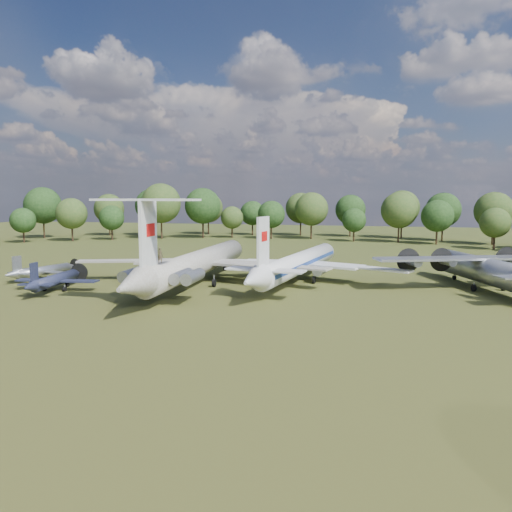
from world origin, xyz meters
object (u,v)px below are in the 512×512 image
(an12_transport, at_px, (486,274))
(small_prop_northwest, at_px, (43,273))
(small_prop_west, at_px, (56,283))
(person_on_il62, at_px, (160,255))
(tu104_jet, at_px, (299,267))
(il62_airliner, at_px, (199,267))

(an12_transport, xyz_separation_m, small_prop_northwest, (-64.23, -6.91, -1.20))
(small_prop_northwest, bearing_deg, small_prop_west, -30.45)
(an12_transport, distance_m, small_prop_west, 58.40)
(small_prop_northwest, xyz_separation_m, person_on_il62, (24.89, -11.70, 4.79))
(tu104_jet, bearing_deg, person_on_il62, -116.96)
(an12_transport, xyz_separation_m, person_on_il62, (-39.34, -18.62, 3.59))
(tu104_jet, distance_m, an12_transport, 25.74)
(small_prop_west, distance_m, small_prop_northwest, 10.98)
(an12_transport, distance_m, small_prop_northwest, 64.61)
(an12_transport, height_order, small_prop_northwest, an12_transport)
(small_prop_northwest, bearing_deg, an12_transport, 21.00)
(an12_transport, bearing_deg, small_prop_west, 174.09)
(tu104_jet, xyz_separation_m, person_on_il62, (-13.61, -19.37, 3.63))
(an12_transport, relative_size, small_prop_west, 2.18)
(il62_airliner, bearing_deg, small_prop_northwest, -176.36)
(tu104_jet, bearing_deg, small_prop_northwest, -160.60)
(person_on_il62, bearing_deg, small_prop_west, -22.05)
(small_prop_west, relative_size, person_on_il62, 8.35)
(il62_airliner, height_order, tu104_jet, il62_airliner)
(small_prop_west, height_order, small_prop_northwest, small_prop_west)
(person_on_il62, bearing_deg, tu104_jet, -134.37)
(il62_airliner, bearing_deg, tu104_jet, 21.41)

